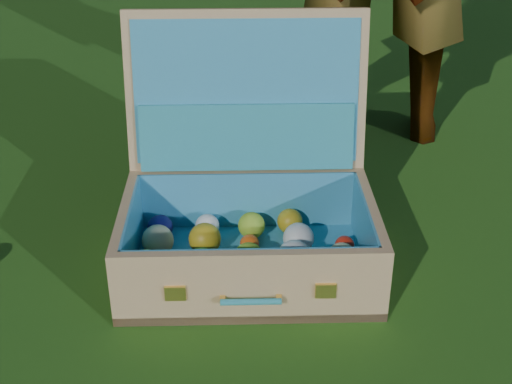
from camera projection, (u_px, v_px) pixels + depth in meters
name	position (u px, v px, depth m)	size (l,w,h in m)	color
ground	(222.00, 262.00, 1.58)	(60.00, 60.00, 0.00)	#215114
suitcase	(247.00, 198.00, 1.54)	(0.63, 0.57, 0.51)	tan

